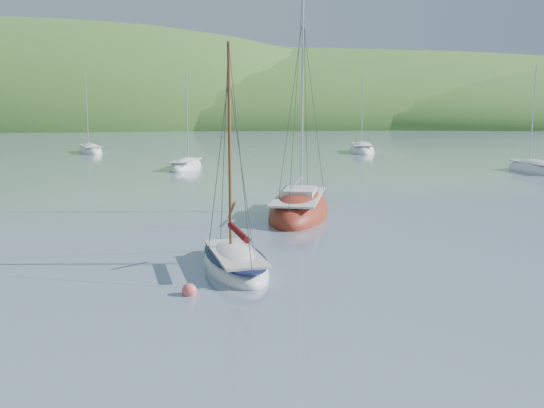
{
  "coord_description": "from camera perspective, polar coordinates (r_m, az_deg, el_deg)",
  "views": [
    {
      "loc": [
        -0.16,
        -15.44,
        6.04
      ],
      "look_at": [
        1.24,
        8.0,
        2.1
      ],
      "focal_mm": 40.0,
      "sensor_mm": 36.0,
      "label": 1
    }
  ],
  "objects": [
    {
      "name": "ground",
      "position": [
        16.58,
        -2.69,
        -11.85
      ],
      "size": [
        700.0,
        700.0,
        0.0
      ],
      "primitive_type": "plane",
      "color": "slate",
      "rests_on": "ground"
    },
    {
      "name": "shoreline_hills",
      "position": [
        188.2,
        -6.38,
        7.62
      ],
      "size": [
        690.0,
        135.0,
        56.0
      ],
      "color": "#406A28",
      "rests_on": "ground"
    },
    {
      "name": "daysailer_white",
      "position": [
        22.44,
        -3.53,
        -5.57
      ],
      "size": [
        3.25,
        6.04,
        8.81
      ],
      "rotation": [
        0.0,
        0.0,
        0.21
      ],
      "color": "white",
      "rests_on": "ground"
    },
    {
      "name": "sloop_red",
      "position": [
        32.94,
        2.57,
        -0.64
      ],
      "size": [
        4.98,
        9.44,
        13.3
      ],
      "rotation": [
        0.0,
        0.0,
        -0.22
      ],
      "color": "maroon",
      "rests_on": "ground"
    },
    {
      "name": "distant_sloop_a",
      "position": [
        56.6,
        -8.1,
        3.47
      ],
      "size": [
        3.63,
        7.01,
        9.53
      ],
      "rotation": [
        0.0,
        0.0,
        -0.2
      ],
      "color": "white",
      "rests_on": "ground"
    },
    {
      "name": "distant_sloop_b",
      "position": [
        75.79,
        8.46,
        4.99
      ],
      "size": [
        4.1,
        8.74,
        12.0
      ],
      "rotation": [
        0.0,
        0.0,
        -0.14
      ],
      "color": "white",
      "rests_on": "ground"
    },
    {
      "name": "distant_sloop_c",
      "position": [
        77.59,
        -16.74,
        4.78
      ],
      "size": [
        5.13,
        7.69,
        10.37
      ],
      "rotation": [
        0.0,
        0.0,
        0.39
      ],
      "color": "white",
      "rests_on": "ground"
    },
    {
      "name": "distant_sloop_d",
      "position": [
        58.15,
        23.52,
        2.94
      ],
      "size": [
        3.42,
        7.4,
        10.18
      ],
      "rotation": [
        0.0,
        0.0,
        0.13
      ],
      "color": "white",
      "rests_on": "ground"
    },
    {
      "name": "mooring_buoys",
      "position": [
        22.95,
        -2.42,
        -5.44
      ],
      "size": [
        25.33,
        6.64,
        0.48
      ],
      "color": "#F45959",
      "rests_on": "ground"
    }
  ]
}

